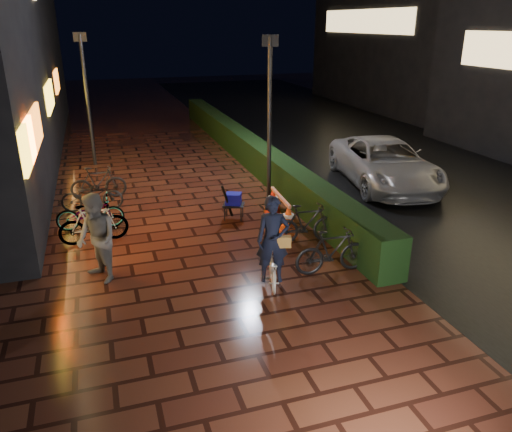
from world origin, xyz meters
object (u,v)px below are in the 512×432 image
object	(u,v)px
bystander_person	(97,239)
cyclist	(272,253)
cart_assembly	(233,200)
traffic_barrier	(280,209)
van	(385,163)

from	to	relation	value
bystander_person	cyclist	bearing A→B (deg)	42.57
bystander_person	cyclist	distance (m)	3.53
cyclist	cart_assembly	bearing A→B (deg)	86.74
cyclist	traffic_barrier	world-z (taller)	cyclist
van	cyclist	xyz separation A→B (m)	(-5.68, -5.15, -0.03)
cart_assembly	traffic_barrier	bearing A→B (deg)	-29.15
traffic_barrier	cart_assembly	distance (m)	1.29
bystander_person	cyclist	size ratio (longest dim) A/B	0.98
traffic_barrier	cart_assembly	size ratio (longest dim) A/B	1.80
traffic_barrier	cyclist	bearing A→B (deg)	-113.22
bystander_person	traffic_barrier	size ratio (longest dim) A/B	1.00
van	traffic_barrier	size ratio (longest dim) A/B	2.80
van	cyclist	bearing A→B (deg)	-128.17
cyclist	cart_assembly	size ratio (longest dim) A/B	1.82
cart_assembly	bystander_person	bearing A→B (deg)	-144.83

